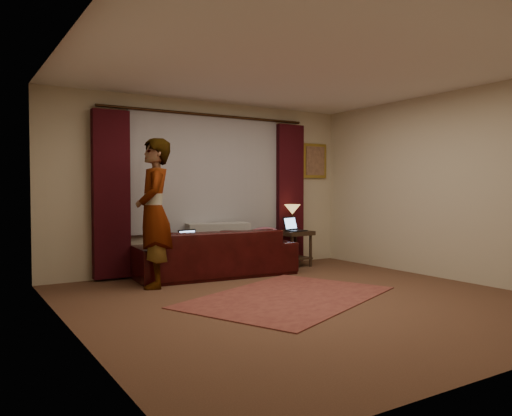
{
  "coord_description": "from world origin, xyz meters",
  "views": [
    {
      "loc": [
        -3.41,
        -4.46,
        1.25
      ],
      "look_at": [
        0.1,
        1.2,
        1.0
      ],
      "focal_mm": 35.0,
      "sensor_mm": 36.0,
      "label": 1
    }
  ],
  "objects_px": {
    "laptop_sofa": "(193,238)",
    "end_table": "(294,248)",
    "sofa": "(215,244)",
    "person": "(154,213)",
    "laptop_table": "(296,224)",
    "tiffany_lamp": "(292,217)"
  },
  "relations": [
    {
      "from": "laptop_sofa",
      "to": "person",
      "type": "distance_m",
      "value": 0.77
    },
    {
      "from": "laptop_sofa",
      "to": "end_table",
      "type": "distance_m",
      "value": 1.95
    },
    {
      "from": "sofa",
      "to": "laptop_sofa",
      "type": "xyz_separation_m",
      "value": [
        -0.4,
        -0.11,
        0.11
      ]
    },
    {
      "from": "person",
      "to": "laptop_table",
      "type": "bearing_deg",
      "value": 117.59
    },
    {
      "from": "end_table",
      "to": "laptop_table",
      "type": "bearing_deg",
      "value": -107.73
    },
    {
      "from": "end_table",
      "to": "tiffany_lamp",
      "type": "height_order",
      "value": "tiffany_lamp"
    },
    {
      "from": "end_table",
      "to": "laptop_table",
      "type": "relative_size",
      "value": 1.65
    },
    {
      "from": "laptop_table",
      "to": "person",
      "type": "distance_m",
      "value": 2.56
    },
    {
      "from": "laptop_sofa",
      "to": "laptop_table",
      "type": "relative_size",
      "value": 0.93
    },
    {
      "from": "end_table",
      "to": "person",
      "type": "xyz_separation_m",
      "value": [
        -2.55,
        -0.48,
        0.66
      ]
    },
    {
      "from": "sofa",
      "to": "person",
      "type": "bearing_deg",
      "value": 22.3
    },
    {
      "from": "laptop_sofa",
      "to": "end_table",
      "type": "xyz_separation_m",
      "value": [
        1.91,
        0.25,
        -0.28
      ]
    },
    {
      "from": "laptop_sofa",
      "to": "person",
      "type": "bearing_deg",
      "value": -174.08
    },
    {
      "from": "end_table",
      "to": "laptop_table",
      "type": "xyz_separation_m",
      "value": [
        -0.03,
        -0.1,
        0.4
      ]
    },
    {
      "from": "sofa",
      "to": "end_table",
      "type": "relative_size",
      "value": 4.0
    },
    {
      "from": "sofa",
      "to": "tiffany_lamp",
      "type": "relative_size",
      "value": 5.39
    },
    {
      "from": "tiffany_lamp",
      "to": "end_table",
      "type": "bearing_deg",
      "value": -102.1
    },
    {
      "from": "laptop_sofa",
      "to": "tiffany_lamp",
      "type": "xyz_separation_m",
      "value": [
        1.93,
        0.31,
        0.22
      ]
    },
    {
      "from": "tiffany_lamp",
      "to": "person",
      "type": "distance_m",
      "value": 2.62
    },
    {
      "from": "laptop_table",
      "to": "tiffany_lamp",
      "type": "bearing_deg",
      "value": 56.39
    },
    {
      "from": "sofa",
      "to": "end_table",
      "type": "bearing_deg",
      "value": -170.25
    },
    {
      "from": "end_table",
      "to": "sofa",
      "type": "bearing_deg",
      "value": -174.66
    }
  ]
}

